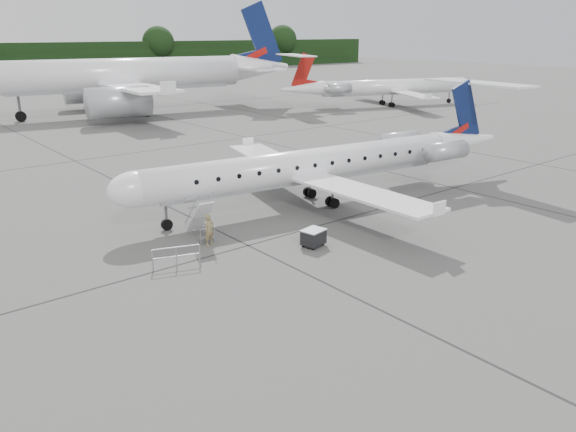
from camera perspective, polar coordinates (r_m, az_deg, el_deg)
ground at (r=30.31m, az=9.71°, el=-2.44°), size 320.00×320.00×0.00m
main_regional_jet at (r=35.17m, az=2.09°, el=6.78°), size 30.43×23.73×7.17m
airstair at (r=30.21m, az=-8.97°, el=-0.21°), size 1.14×2.28×2.25m
passenger at (r=29.21m, az=-8.00°, el=-1.40°), size 0.70×0.56×1.68m
safety_railing at (r=26.88m, az=-11.27°, el=-4.13°), size 2.10×0.81×1.00m
baggage_cart at (r=28.93m, az=2.60°, el=-2.19°), size 1.27×1.10×0.96m
bg_narrowbody at (r=78.48m, az=-16.63°, el=15.11°), size 44.80×35.56×14.52m
bg_regional_right at (r=86.58m, az=10.77°, el=13.49°), size 34.57×29.50×7.68m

